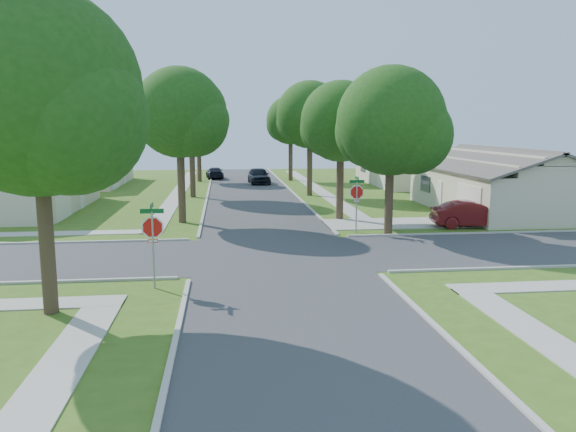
# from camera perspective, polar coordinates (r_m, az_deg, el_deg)

# --- Properties ---
(ground) EXTENTS (100.00, 100.00, 0.00)m
(ground) POSITION_cam_1_polar(r_m,az_deg,el_deg) (24.74, -1.19, -3.93)
(ground) COLOR #3C5D19
(ground) RESTS_ON ground
(road_ns) EXTENTS (7.00, 100.00, 0.02)m
(road_ns) POSITION_cam_1_polar(r_m,az_deg,el_deg) (24.74, -1.19, -3.92)
(road_ns) COLOR #333335
(road_ns) RESTS_ON ground
(sidewalk_ne) EXTENTS (1.20, 40.00, 0.04)m
(sidewalk_ne) POSITION_cam_1_polar(r_m,az_deg,el_deg) (51.00, 2.90, 2.82)
(sidewalk_ne) COLOR #9E9B91
(sidewalk_ne) RESTS_ON ground
(sidewalk_nw) EXTENTS (1.20, 40.00, 0.04)m
(sidewalk_nw) POSITION_cam_1_polar(r_m,az_deg,el_deg) (50.46, -10.91, 2.60)
(sidewalk_nw) COLOR #9E9B91
(sidewalk_nw) RESTS_ON ground
(driveway) EXTENTS (8.80, 3.60, 0.05)m
(driveway) POSITION_cam_1_polar(r_m,az_deg,el_deg) (33.18, 11.34, -0.72)
(driveway) COLOR #9E9B91
(driveway) RESTS_ON ground
(stop_sign_sw) EXTENTS (1.05, 0.80, 2.98)m
(stop_sign_sw) POSITION_cam_1_polar(r_m,az_deg,el_deg) (19.78, -13.59, -1.49)
(stop_sign_sw) COLOR gray
(stop_sign_sw) RESTS_ON ground
(stop_sign_ne) EXTENTS (1.05, 0.80, 2.98)m
(stop_sign_ne) POSITION_cam_1_polar(r_m,az_deg,el_deg) (29.74, 6.99, 2.18)
(stop_sign_ne) COLOR gray
(stop_sign_ne) RESTS_ON ground
(tree_e_near) EXTENTS (4.97, 4.80, 8.28)m
(tree_e_near) POSITION_cam_1_polar(r_m,az_deg,el_deg) (33.74, 5.47, 9.16)
(tree_e_near) COLOR #38281C
(tree_e_near) RESTS_ON ground
(tree_e_mid) EXTENTS (5.59, 5.40, 9.21)m
(tree_e_mid) POSITION_cam_1_polar(r_m,az_deg,el_deg) (45.56, 2.32, 9.93)
(tree_e_mid) COLOR #38281C
(tree_e_mid) RESTS_ON ground
(tree_e_far) EXTENTS (5.17, 5.00, 8.72)m
(tree_e_far) POSITION_cam_1_polar(r_m,az_deg,el_deg) (58.43, 0.32, 9.48)
(tree_e_far) COLOR #38281C
(tree_e_far) RESTS_ON ground
(tree_w_near) EXTENTS (5.38, 5.20, 8.97)m
(tree_w_near) POSITION_cam_1_polar(r_m,az_deg,el_deg) (33.10, -10.88, 9.86)
(tree_w_near) COLOR #38281C
(tree_w_near) RESTS_ON ground
(tree_w_mid) EXTENTS (5.80, 5.60, 9.56)m
(tree_w_mid) POSITION_cam_1_polar(r_m,az_deg,el_deg) (45.08, -9.76, 10.12)
(tree_w_mid) COLOR #38281C
(tree_w_mid) RESTS_ON ground
(tree_w_far) EXTENTS (4.76, 4.60, 8.04)m
(tree_w_far) POSITION_cam_1_polar(r_m,az_deg,el_deg) (58.06, -9.05, 8.91)
(tree_w_far) COLOR #38281C
(tree_w_far) RESTS_ON ground
(tree_sw_corner) EXTENTS (6.21, 6.00, 9.55)m
(tree_sw_corner) POSITION_cam_1_polar(r_m,az_deg,el_deg) (17.80, -23.94, 10.55)
(tree_sw_corner) COLOR #38281C
(tree_sw_corner) RESTS_ON ground
(tree_ne_corner) EXTENTS (5.80, 5.60, 8.66)m
(tree_ne_corner) POSITION_cam_1_polar(r_m,az_deg,el_deg) (29.49, 10.53, 8.97)
(tree_ne_corner) COLOR #38281C
(tree_ne_corner) RESTS_ON ground
(house_ne_near) EXTENTS (8.42, 13.60, 4.23)m
(house_ne_near) POSITION_cam_1_polar(r_m,az_deg,el_deg) (39.67, 20.87, 2.62)
(house_ne_near) COLOR beige
(house_ne_near) RESTS_ON ground
(house_ne_far) EXTENTS (8.42, 13.60, 4.23)m
(house_ne_far) POSITION_cam_1_polar(r_m,az_deg,el_deg) (56.20, 12.43, 4.73)
(house_ne_far) COLOR beige
(house_ne_far) RESTS_ON ground
(house_nw_near) EXTENTS (8.42, 13.60, 4.23)m
(house_nw_near) POSITION_cam_1_polar(r_m,az_deg,el_deg) (41.55, -25.87, 2.57)
(house_nw_near) COLOR beige
(house_nw_near) RESTS_ON ground
(house_nw_far) EXTENTS (8.42, 13.60, 4.23)m
(house_nw_far) POSITION_cam_1_polar(r_m,az_deg,el_deg) (57.81, -20.37, 4.49)
(house_nw_far) COLOR beige
(house_nw_far) RESTS_ON ground
(car_driveway) EXTENTS (4.57, 2.00, 1.46)m
(car_driveway) POSITION_cam_1_polar(r_m,az_deg,el_deg) (32.91, 18.21, 0.16)
(car_driveway) COLOR maroon
(car_driveway) RESTS_ON ground
(car_curb_east) EXTENTS (2.21, 4.80, 1.60)m
(car_curb_east) POSITION_cam_1_polar(r_m,az_deg,el_deg) (55.43, -2.98, 4.13)
(car_curb_east) COLOR black
(car_curb_east) RESTS_ON ground
(car_curb_west) EXTENTS (2.08, 4.34, 1.22)m
(car_curb_west) POSITION_cam_1_polar(r_m,az_deg,el_deg) (61.33, -7.45, 4.37)
(car_curb_west) COLOR black
(car_curb_west) RESTS_ON ground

